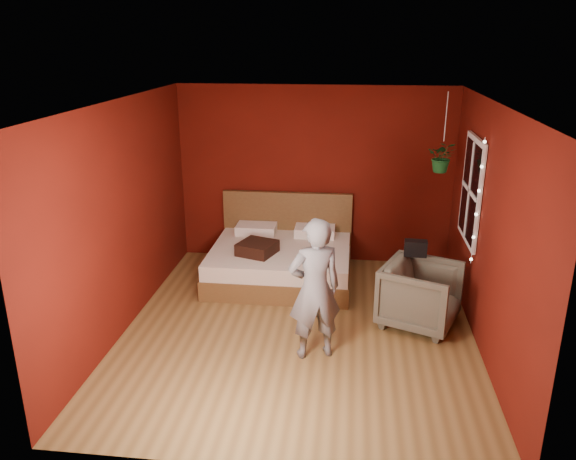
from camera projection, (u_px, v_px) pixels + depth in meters
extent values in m
plane|color=olive|center=(299.00, 330.00, 6.54)|extent=(4.50, 4.50, 0.00)
cube|color=#5B1109|center=(314.00, 175.00, 8.23)|extent=(4.00, 0.02, 2.60)
cube|color=#5B1109|center=(268.00, 324.00, 3.99)|extent=(4.00, 0.02, 2.60)
cube|color=#5B1109|center=(122.00, 217.00, 6.34)|extent=(0.02, 4.50, 2.60)
cube|color=#5B1109|center=(489.00, 231.00, 5.89)|extent=(0.02, 4.50, 2.60)
cube|color=white|center=(300.00, 102.00, 5.68)|extent=(4.00, 4.50, 0.02)
cube|color=white|center=(471.00, 190.00, 6.67)|extent=(0.04, 0.97, 1.27)
cube|color=black|center=(470.00, 190.00, 6.67)|extent=(0.02, 0.85, 1.15)
cube|color=white|center=(470.00, 190.00, 6.67)|extent=(0.03, 0.05, 1.15)
cube|color=white|center=(470.00, 190.00, 6.67)|extent=(0.03, 0.85, 0.05)
cylinder|color=silver|center=(478.00, 203.00, 6.18)|extent=(0.01, 0.01, 1.45)
sphere|color=#FFF2CC|center=(471.00, 259.00, 6.40)|extent=(0.04, 0.04, 0.04)
sphere|color=#FFF2CC|center=(474.00, 237.00, 6.32)|extent=(0.04, 0.04, 0.04)
sphere|color=#FFF2CC|center=(476.00, 214.00, 6.23)|extent=(0.04, 0.04, 0.04)
sphere|color=#FFF2CC|center=(479.00, 191.00, 6.14)|extent=(0.04, 0.04, 0.04)
sphere|color=#FFF2CC|center=(482.00, 167.00, 6.05)|extent=(0.04, 0.04, 0.04)
sphere|color=#FFF2CC|center=(485.00, 142.00, 5.96)|extent=(0.04, 0.04, 0.04)
cube|color=brown|center=(281.00, 271.00, 7.84)|extent=(1.92, 1.63, 0.27)
cube|color=beige|center=(281.00, 255.00, 7.76)|extent=(1.88, 1.60, 0.21)
cube|color=brown|center=(287.00, 226.00, 8.44)|extent=(1.92, 0.08, 1.06)
cube|color=white|center=(256.00, 229.00, 8.26)|extent=(0.58, 0.37, 0.13)
cube|color=white|center=(315.00, 231.00, 8.17)|extent=(0.58, 0.37, 0.13)
imported|color=slate|center=(315.00, 289.00, 5.78)|extent=(0.65, 0.54, 1.54)
imported|color=#5D5949|center=(420.00, 295.00, 6.54)|extent=(1.09, 1.07, 0.76)
cube|color=black|center=(416.00, 248.00, 6.65)|extent=(0.27, 0.15, 0.19)
cube|color=black|center=(257.00, 248.00, 7.49)|extent=(0.57, 0.57, 0.16)
cylinder|color=silver|center=(446.00, 117.00, 6.94)|extent=(0.01, 0.01, 0.61)
imported|color=#1B5F22|center=(442.00, 157.00, 7.10)|extent=(0.42, 0.38, 0.40)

